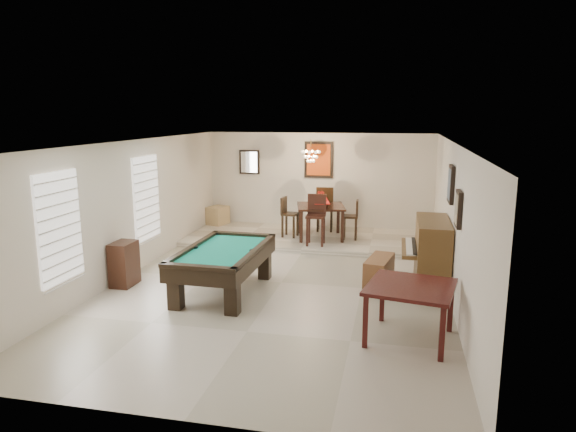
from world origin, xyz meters
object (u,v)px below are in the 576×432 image
at_px(dining_table, 321,219).
at_px(dining_chair_east, 350,220).
at_px(flower_vase, 321,196).
at_px(dining_chair_north, 325,209).
at_px(pool_table, 224,271).
at_px(apothecary_chest, 124,264).
at_px(upright_piano, 423,255).
at_px(piano_bench, 379,272).
at_px(chandelier, 311,152).
at_px(dining_chair_west, 290,217).
at_px(square_table, 410,312).
at_px(corner_bench, 218,215).
at_px(dining_chair_south, 316,220).

bearing_deg(dining_table, dining_chair_east, 2.46).
bearing_deg(flower_vase, dining_chair_east, 2.46).
bearing_deg(dining_chair_north, dining_table, 84.69).
distance_m(pool_table, apothecary_chest, 1.91).
height_order(upright_piano, dining_chair_north, dining_chair_north).
bearing_deg(piano_bench, upright_piano, 2.69).
distance_m(apothecary_chest, dining_chair_east, 5.43).
bearing_deg(flower_vase, apothecary_chest, -128.05).
distance_m(dining_chair_north, chandelier, 1.69).
relative_size(pool_table, dining_chair_west, 2.37).
height_order(piano_bench, chandelier, chandelier).
xyz_separation_m(dining_chair_north, chandelier, (-0.26, -0.72, 1.50)).
distance_m(square_table, piano_bench, 2.24).
relative_size(upright_piano, corner_bench, 2.82).
height_order(apothecary_chest, corner_bench, apothecary_chest).
distance_m(square_table, dining_chair_north, 6.27).
bearing_deg(upright_piano, piano_bench, -177.31).
distance_m(piano_bench, apothecary_chest, 4.66).
bearing_deg(corner_bench, flower_vase, -17.70).
relative_size(dining_table, dining_chair_east, 1.17).
distance_m(upright_piano, chandelier, 4.23).
relative_size(flower_vase, dining_chair_north, 0.21).
relative_size(pool_table, square_table, 2.03).
height_order(dining_chair_west, corner_bench, dining_chair_west).
distance_m(upright_piano, dining_chair_north, 4.36).
distance_m(flower_vase, dining_chair_west, 0.93).
xyz_separation_m(dining_chair_north, dining_chair_west, (-0.74, -0.82, -0.09)).
xyz_separation_m(square_table, dining_chair_north, (-2.03, 5.93, 0.30)).
bearing_deg(dining_chair_south, square_table, -67.54).
bearing_deg(dining_chair_east, dining_chair_west, -90.35).
xyz_separation_m(piano_bench, dining_chair_west, (-2.28, 2.92, 0.34)).
bearing_deg(dining_table, piano_bench, -62.72).
xyz_separation_m(upright_piano, chandelier, (-2.56, 2.98, 1.57)).
relative_size(dining_table, chandelier, 1.85).
relative_size(apothecary_chest, flower_vase, 3.35).
bearing_deg(chandelier, flower_vase, -12.22).
bearing_deg(apothecary_chest, chandelier, 54.81).
height_order(dining_chair_south, dining_chair_north, same).
bearing_deg(upright_piano, dining_chair_west, 136.48).
relative_size(pool_table, flower_vase, 9.55).
height_order(upright_piano, apothecary_chest, upright_piano).
height_order(flower_vase, dining_chair_south, flower_vase).
bearing_deg(dining_table, apothecary_chest, -128.05).
height_order(piano_bench, dining_chair_south, dining_chair_south).
xyz_separation_m(upright_piano, dining_chair_south, (-2.30, 2.22, 0.07)).
distance_m(piano_bench, dining_chair_north, 4.07).
xyz_separation_m(dining_table, dining_chair_east, (0.72, 0.03, 0.02)).
relative_size(square_table, piano_bench, 1.19).
distance_m(apothecary_chest, dining_chair_west, 4.48).
bearing_deg(dining_chair_north, chandelier, 64.81).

